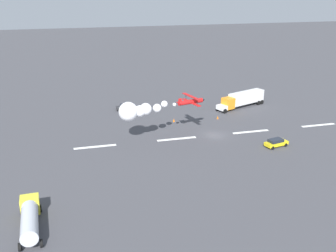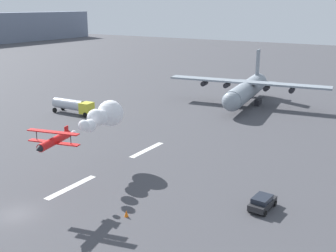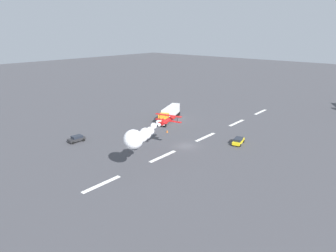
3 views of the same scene
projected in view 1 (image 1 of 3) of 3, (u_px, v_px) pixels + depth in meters
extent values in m
plane|color=#424247|center=(215.00, 135.00, 81.87)|extent=(440.00, 440.00, 0.00)
cube|color=white|center=(318.00, 125.00, 87.66)|extent=(8.00, 0.90, 0.01)
cube|color=white|center=(251.00, 132.00, 83.80)|extent=(8.00, 0.90, 0.01)
cube|color=white|center=(177.00, 139.00, 79.94)|extent=(8.00, 0.90, 0.01)
cube|color=white|center=(95.00, 147.00, 76.08)|extent=(8.00, 0.90, 0.01)
cylinder|color=red|center=(191.00, 102.00, 79.52)|extent=(5.43, 2.13, 0.91)
cube|color=red|center=(191.00, 102.00, 79.66)|extent=(2.15, 6.17, 0.12)
cube|color=red|center=(191.00, 97.00, 79.26)|extent=(2.15, 6.17, 0.12)
cylinder|color=black|center=(186.00, 97.00, 81.25)|extent=(0.08, 0.08, 1.19)
cylinder|color=black|center=(197.00, 102.00, 77.67)|extent=(0.08, 0.08, 1.19)
cube|color=red|center=(180.00, 101.00, 78.29)|extent=(0.70, 0.26, 1.10)
cube|color=red|center=(180.00, 103.00, 78.42)|extent=(1.05, 2.08, 0.08)
cone|color=black|center=(203.00, 100.00, 80.87)|extent=(0.86, 0.91, 0.77)
sphere|color=white|center=(174.00, 105.00, 78.25)|extent=(0.70, 0.70, 0.70)
sphere|color=white|center=(164.00, 104.00, 77.19)|extent=(1.30, 1.30, 1.30)
sphere|color=white|center=(157.00, 108.00, 76.49)|extent=(1.65, 1.65, 1.65)
sphere|color=white|center=(146.00, 109.00, 74.76)|extent=(2.28, 2.28, 2.28)
sphere|color=white|center=(140.00, 111.00, 74.34)|extent=(2.17, 2.17, 2.17)
sphere|color=white|center=(128.00, 112.00, 73.78)|extent=(3.61, 3.61, 3.61)
cube|color=silver|center=(222.00, 108.00, 96.32)|extent=(2.41, 2.91, 1.10)
cube|color=orange|center=(228.00, 103.00, 97.19)|extent=(3.15, 3.21, 2.60)
cube|color=silver|center=(246.00, 97.00, 100.57)|extent=(10.46, 6.11, 2.80)
cylinder|color=black|center=(225.00, 111.00, 95.45)|extent=(1.15, 0.73, 1.10)
cylinder|color=black|center=(259.00, 103.00, 102.07)|extent=(1.15, 0.73, 1.10)
cylinder|color=black|center=(262.00, 102.00, 102.74)|extent=(1.15, 0.73, 1.10)
cylinder|color=black|center=(218.00, 109.00, 97.34)|extent=(1.15, 0.73, 1.10)
cylinder|color=black|center=(251.00, 101.00, 103.97)|extent=(1.15, 0.73, 1.10)
cylinder|color=black|center=(254.00, 100.00, 104.64)|extent=(1.15, 0.73, 1.10)
cube|color=yellow|center=(30.00, 205.00, 53.10)|extent=(2.51, 2.32, 2.20)
cylinder|color=#B7BCC6|center=(29.00, 222.00, 48.77)|extent=(2.46, 7.34, 2.10)
cylinder|color=black|center=(22.00, 211.00, 53.66)|extent=(0.37, 1.01, 1.00)
cylinder|color=black|center=(20.00, 247.00, 46.35)|extent=(0.37, 1.01, 1.00)
cylinder|color=black|center=(40.00, 208.00, 54.35)|extent=(0.37, 1.01, 1.00)
cylinder|color=black|center=(41.00, 243.00, 47.03)|extent=(0.37, 1.01, 1.00)
cube|color=#262628|center=(124.00, 108.00, 97.78)|extent=(4.10, 2.01, 0.65)
cube|color=#1E232D|center=(125.00, 105.00, 97.62)|extent=(2.49, 1.78, 0.55)
cylinder|color=black|center=(119.00, 110.00, 96.79)|extent=(0.65, 0.25, 0.64)
cylinder|color=black|center=(131.00, 110.00, 97.32)|extent=(0.65, 0.25, 0.64)
cylinder|color=black|center=(118.00, 108.00, 98.45)|extent=(0.65, 0.25, 0.64)
cylinder|color=black|center=(130.00, 108.00, 98.99)|extent=(0.65, 0.25, 0.64)
cube|color=yellow|center=(276.00, 143.00, 76.04)|extent=(4.84, 2.77, 0.65)
cube|color=#1E232D|center=(276.00, 141.00, 75.75)|extent=(3.03, 2.23, 0.55)
cylinder|color=black|center=(279.00, 142.00, 77.59)|extent=(0.67, 0.36, 0.64)
cylinder|color=black|center=(266.00, 145.00, 76.20)|extent=(0.67, 0.36, 0.64)
cylinder|color=black|center=(286.00, 145.00, 76.09)|extent=(0.67, 0.36, 0.64)
cylinder|color=black|center=(273.00, 148.00, 74.70)|extent=(0.67, 0.36, 0.64)
cone|color=orange|center=(218.00, 117.00, 91.63)|extent=(0.44, 0.44, 0.75)
cone|color=orange|center=(174.00, 120.00, 89.67)|extent=(0.44, 0.44, 0.75)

